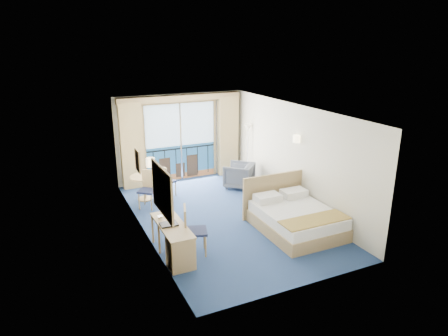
% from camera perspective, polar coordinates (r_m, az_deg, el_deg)
% --- Properties ---
extents(floor, '(6.50, 6.50, 0.00)m').
position_cam_1_polar(floor, '(10.05, 0.05, -7.04)').
color(floor, navy).
rests_on(floor, ground).
extents(room_walls, '(4.04, 6.54, 2.72)m').
position_cam_1_polar(room_walls, '(9.44, 0.06, 2.80)').
color(room_walls, beige).
rests_on(room_walls, ground).
extents(balcony_door, '(2.36, 0.03, 2.52)m').
position_cam_1_polar(balcony_door, '(12.50, -6.21, 3.43)').
color(balcony_door, navy).
rests_on(balcony_door, room_walls).
extents(curtain_left, '(0.65, 0.22, 2.55)m').
position_cam_1_polar(curtain_left, '(11.94, -13.03, 3.05)').
color(curtain_left, tan).
rests_on(curtain_left, room_walls).
extents(curtain_right, '(0.65, 0.22, 2.55)m').
position_cam_1_polar(curtain_right, '(12.90, 0.56, 4.60)').
color(curtain_right, tan).
rests_on(curtain_right, room_walls).
extents(pelmet, '(3.80, 0.25, 0.18)m').
position_cam_1_polar(pelmet, '(12.11, -6.22, 9.92)').
color(pelmet, tan).
rests_on(pelmet, room_walls).
extents(mirror, '(0.05, 1.25, 0.95)m').
position_cam_1_polar(mirror, '(7.51, -8.81, -3.24)').
color(mirror, tan).
rests_on(mirror, room_walls).
extents(wall_print, '(0.04, 0.42, 0.52)m').
position_cam_1_polar(wall_print, '(9.29, -12.23, 1.01)').
color(wall_print, tan).
rests_on(wall_print, room_walls).
extents(sconce_left, '(0.18, 0.18, 0.18)m').
position_cam_1_polar(sconce_left, '(8.25, -10.47, 0.80)').
color(sconce_left, '#FFEAB2').
rests_on(sconce_left, room_walls).
extents(sconce_right, '(0.18, 0.18, 0.18)m').
position_cam_1_polar(sconce_right, '(10.24, 10.33, 4.13)').
color(sconce_right, '#FFEAB2').
rests_on(sconce_right, room_walls).
extents(bed, '(1.72, 2.05, 1.08)m').
position_cam_1_polar(bed, '(9.44, 10.08, -7.00)').
color(bed, tan).
rests_on(bed, ground).
extents(nightstand, '(0.42, 0.40, 0.55)m').
position_cam_1_polar(nightstand, '(10.87, 8.19, -3.66)').
color(nightstand, tan).
rests_on(nightstand, ground).
extents(phone, '(0.21, 0.17, 0.09)m').
position_cam_1_polar(phone, '(10.80, 8.39, -2.02)').
color(phone, white).
rests_on(phone, nightstand).
extents(armchair, '(1.12, 1.12, 0.73)m').
position_cam_1_polar(armchair, '(11.93, 2.16, -1.05)').
color(armchair, '#484F58').
rests_on(armchair, ground).
extents(floor_lamp, '(0.24, 0.24, 1.76)m').
position_cam_1_polar(floor_lamp, '(12.36, 3.42, 4.28)').
color(floor_lamp, silver).
rests_on(floor_lamp, ground).
extents(desk, '(0.51, 1.48, 0.69)m').
position_cam_1_polar(desk, '(7.96, -6.50, -11.16)').
color(desk, tan).
rests_on(desk, ground).
extents(desk_chair, '(0.57, 0.57, 1.04)m').
position_cam_1_polar(desk_chair, '(8.22, -4.69, -8.48)').
color(desk_chair, '#1C2342').
rests_on(desk_chair, ground).
extents(folder, '(0.36, 0.27, 0.03)m').
position_cam_1_polar(folder, '(8.14, -7.89, -7.95)').
color(folder, black).
rests_on(folder, desk).
extents(desk_lamp, '(0.11, 0.11, 0.42)m').
position_cam_1_polar(desk_lamp, '(8.36, -9.20, -5.09)').
color(desk_lamp, silver).
rests_on(desk_lamp, desk).
extents(round_table, '(0.75, 0.75, 0.68)m').
position_cam_1_polar(round_table, '(11.17, -11.33, -1.94)').
color(round_table, tan).
rests_on(round_table, ground).
extents(table_chair_a, '(0.53, 0.53, 0.92)m').
position_cam_1_polar(table_chair_a, '(11.25, -8.42, -1.62)').
color(table_chair_a, '#1C2342').
rests_on(table_chair_a, ground).
extents(table_chair_b, '(0.60, 0.60, 0.99)m').
position_cam_1_polar(table_chair_b, '(10.66, -10.74, -2.63)').
color(table_chair_b, '#1C2342').
rests_on(table_chair_b, ground).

